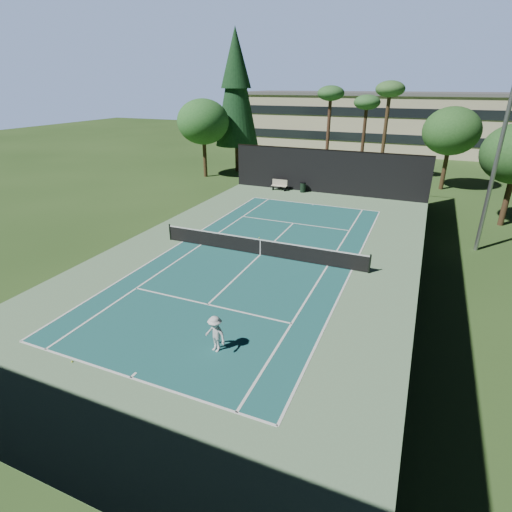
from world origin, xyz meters
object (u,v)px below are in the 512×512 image
(tennis_net, at_px, (260,246))
(tennis_ball_a, at_px, (72,362))
(tennis_ball_b, at_px, (274,242))
(tennis_ball_d, at_px, (212,216))
(player, at_px, (215,334))
(trash_bin, at_px, (303,187))
(park_bench, at_px, (279,185))
(tennis_ball_c, at_px, (259,238))

(tennis_net, relative_size, tennis_ball_a, 190.16)
(tennis_ball_b, height_order, tennis_ball_d, tennis_ball_d)
(player, distance_m, tennis_ball_b, 11.75)
(tennis_ball_b, xyz_separation_m, trash_bin, (-2.08, 13.26, 0.45))
(tennis_ball_a, distance_m, trash_bin, 27.55)
(tennis_ball_d, distance_m, park_bench, 10.11)
(tennis_net, height_order, player, player)
(tennis_ball_a, bearing_deg, player, 30.86)
(player, height_order, trash_bin, player)
(park_bench, relative_size, trash_bin, 1.59)
(trash_bin, bearing_deg, tennis_ball_d, -112.97)
(tennis_ball_b, height_order, park_bench, park_bench)
(park_bench, xyz_separation_m, trash_bin, (2.30, 0.15, -0.07))
(tennis_ball_d, bearing_deg, park_bench, 78.82)
(player, relative_size, tennis_ball_b, 26.04)
(trash_bin, bearing_deg, tennis_ball_b, -81.08)
(tennis_ball_d, xyz_separation_m, park_bench, (1.96, 9.90, 0.52))
(tennis_ball_d, bearing_deg, tennis_net, -40.75)
(tennis_net, distance_m, tennis_ball_c, 2.85)
(tennis_ball_b, bearing_deg, tennis_ball_a, -100.25)
(tennis_ball_b, xyz_separation_m, park_bench, (-4.38, 13.11, 0.52))
(tennis_net, distance_m, player, 9.53)
(trash_bin, bearing_deg, tennis_ball_a, -91.05)
(tennis_ball_c, bearing_deg, tennis_ball_a, -95.56)
(tennis_net, bearing_deg, tennis_ball_a, -102.02)
(park_bench, bearing_deg, tennis_ball_b, -71.50)
(tennis_ball_b, distance_m, trash_bin, 13.43)
(tennis_net, distance_m, park_bench, 15.96)
(tennis_ball_c, height_order, tennis_ball_d, tennis_ball_c)
(tennis_ball_b, height_order, tennis_ball_c, tennis_ball_c)
(player, relative_size, tennis_ball_c, 19.51)
(tennis_net, height_order, park_bench, tennis_net)
(tennis_net, height_order, tennis_ball_b, tennis_net)
(tennis_ball_b, relative_size, tennis_ball_d, 0.96)
(trash_bin, bearing_deg, tennis_ball_c, -85.94)
(tennis_ball_c, relative_size, trash_bin, 0.08)
(tennis_net, relative_size, trash_bin, 13.65)
(tennis_ball_d, bearing_deg, tennis_ball_b, -26.79)
(player, bearing_deg, tennis_net, 118.49)
(park_bench, bearing_deg, player, -75.52)
(tennis_ball_c, bearing_deg, park_bench, 104.14)
(tennis_net, bearing_deg, tennis_ball_c, 114.01)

